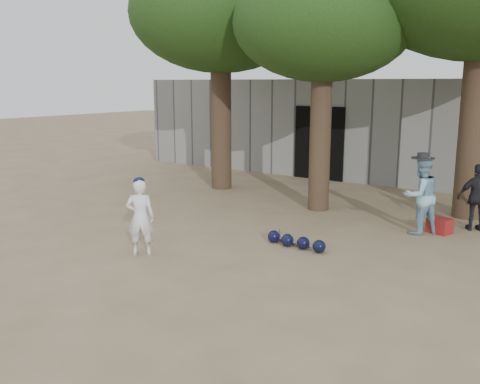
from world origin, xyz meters
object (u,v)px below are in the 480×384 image
Objects in this scene: spectator_dark at (478,197)px; boy_player at (140,217)px; spectator_blue at (420,195)px; red_bag at (440,226)px.

boy_player is at bearing 19.58° from spectator_dark.
boy_player is 0.98× the size of spectator_dark.
spectator_blue is 1.13× the size of spectator_dark.
boy_player is at bearing -5.18° from spectator_blue.
spectator_blue is (3.52, 4.02, 0.10)m from boy_player.
spectator_dark is (4.40, 4.90, 0.01)m from boy_player.
boy_player reaches higher than red_bag.
spectator_dark is at bearing -168.29° from boy_player.
spectator_blue is 1.24m from spectator_dark.
spectator_blue is at bearing -142.54° from red_bag.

